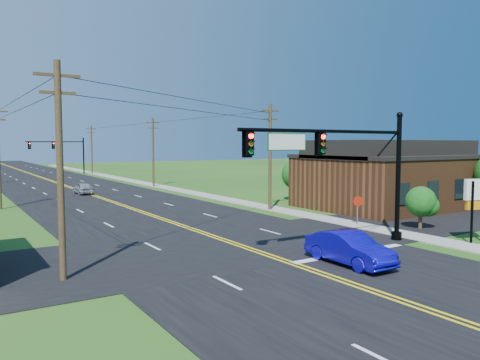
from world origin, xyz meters
TOP-DOWN VIEW (x-y plane):
  - ground at (0.00, 0.00)m, footprint 260.00×260.00m
  - road_main at (0.00, 50.00)m, footprint 16.00×220.00m
  - road_cross at (0.00, 12.00)m, footprint 70.00×10.00m
  - sidewalk at (10.50, 40.00)m, footprint 2.00×160.00m
  - signal_mast_main at (4.34, 8.00)m, footprint 11.30×0.60m
  - signal_mast_far at (4.44, 80.00)m, footprint 10.98×0.60m
  - brick_building at (20.00, 18.00)m, footprint 14.20×11.20m
  - utility_pole_left_a at (-9.50, 10.00)m, footprint 1.80×0.28m
  - utility_pole_right_a at (9.80, 22.00)m, footprint 1.80×0.28m
  - utility_pole_right_b at (9.80, 48.00)m, footprint 1.80×0.28m
  - utility_pole_right_c at (9.80, 78.00)m, footprint 1.80×0.28m
  - tree_right_back at (16.00, 26.00)m, footprint 3.00×3.00m
  - shrub_corner at (13.00, 9.50)m, footprint 2.00×2.00m
  - blue_car at (2.34, 5.47)m, footprint 1.66×4.64m
  - distant_car at (-0.46, 43.27)m, footprint 1.59×3.86m
  - stop_sign at (10.56, 12.74)m, footprint 0.71×0.27m
  - pylon_sign at (12.06, 5.02)m, footprint 1.76×0.85m

SIDE VIEW (x-z plane):
  - ground at x=0.00m, z-range 0.00..0.00m
  - road_main at x=0.00m, z-range 0.00..0.04m
  - road_cross at x=0.00m, z-range 0.00..0.04m
  - sidewalk at x=10.50m, z-range 0.00..0.08m
  - distant_car at x=-0.46m, z-range 0.00..1.31m
  - blue_car at x=2.34m, z-range 0.00..1.52m
  - stop_sign at x=10.56m, z-range 0.46..2.52m
  - shrub_corner at x=13.00m, z-range 0.42..3.28m
  - brick_building at x=20.00m, z-range 0.00..4.70m
  - tree_right_back at x=16.00m, z-range 0.55..4.65m
  - pylon_sign at x=12.06m, z-range 0.84..4.52m
  - signal_mast_far at x=4.44m, z-range 0.81..8.29m
  - utility_pole_left_a at x=-9.50m, z-range 0.22..9.22m
  - utility_pole_right_a at x=9.80m, z-range 0.22..9.22m
  - utility_pole_right_b at x=9.80m, z-range 0.22..9.22m
  - utility_pole_right_c at x=9.80m, z-range 0.22..9.22m
  - signal_mast_main at x=4.34m, z-range 1.01..8.49m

